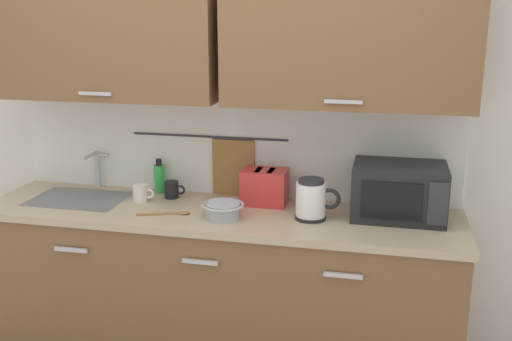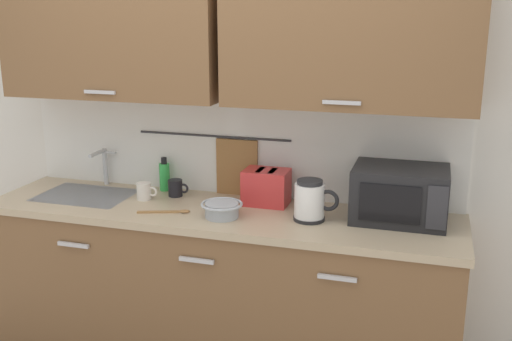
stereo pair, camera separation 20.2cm
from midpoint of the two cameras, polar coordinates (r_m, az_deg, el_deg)
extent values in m
cube|color=brown|center=(3.34, -1.73, -11.40)|extent=(2.50, 0.60, 0.86)
cube|color=#B7B7BC|center=(3.23, -15.32, -6.88)|extent=(0.18, 0.02, 0.02)
cube|color=#B7B7BC|center=(2.94, -3.72, -8.57)|extent=(0.18, 0.02, 0.02)
cube|color=#B7B7BC|center=(2.79, 9.83, -10.09)|extent=(0.18, 0.02, 0.02)
cube|color=tan|center=(3.16, -1.80, -4.08)|extent=(2.53, 0.63, 0.04)
cube|color=#9EA0A5|center=(3.52, -14.31, -2.99)|extent=(0.52, 0.38, 0.09)
cube|color=silver|center=(3.37, -0.07, 3.65)|extent=(3.70, 0.06, 2.50)
cube|color=silver|center=(3.35, -0.25, 2.28)|extent=(2.50, 0.01, 0.55)
cube|color=brown|center=(3.37, -11.78, 12.77)|extent=(1.23, 0.33, 0.70)
cube|color=#B7B7BC|center=(3.24, -12.96, 7.29)|extent=(0.18, 0.01, 0.02)
cube|color=brown|center=(2.99, 10.88, 12.56)|extent=(1.23, 0.33, 0.70)
cube|color=#B7B7BC|center=(2.84, 10.20, 6.38)|extent=(0.18, 0.01, 0.02)
cylinder|color=#333338|center=(3.37, -2.38, 3.28)|extent=(0.90, 0.01, 0.01)
cube|color=olive|center=(3.36, -0.11, 0.13)|extent=(0.24, 0.02, 0.34)
cylinder|color=#B2B5BA|center=(3.66, -12.64, 0.37)|extent=(0.03, 0.03, 0.22)
cylinder|color=#B2B5BA|center=(3.57, -13.35, 1.60)|extent=(0.02, 0.16, 0.02)
cube|color=#B2B5BA|center=(3.62, -12.17, 1.70)|extent=(0.07, 0.02, 0.01)
cube|color=black|center=(3.07, 15.39, -2.18)|extent=(0.46, 0.34, 0.27)
cube|color=black|center=(2.91, 14.59, -3.11)|extent=(0.29, 0.01, 0.18)
cube|color=#2D2D33|center=(2.91, 18.81, -3.43)|extent=(0.09, 0.01, 0.21)
cylinder|color=black|center=(3.02, 6.99, -4.56)|extent=(0.16, 0.16, 0.02)
cylinder|color=white|center=(2.99, 7.05, -2.87)|extent=(0.15, 0.15, 0.17)
cylinder|color=#262628|center=(2.96, 7.11, -1.12)|extent=(0.13, 0.13, 0.02)
torus|color=black|center=(2.97, 8.82, -2.86)|extent=(0.11, 0.02, 0.11)
cylinder|color=green|center=(3.49, -7.08, -0.63)|extent=(0.06, 0.06, 0.16)
cylinder|color=black|center=(3.46, -7.13, 0.93)|extent=(0.03, 0.03, 0.04)
cylinder|color=silver|center=(3.34, -8.94, -1.98)|extent=(0.08, 0.08, 0.09)
torus|color=silver|center=(3.32, -8.14, -2.02)|extent=(0.06, 0.01, 0.06)
cylinder|color=#A5ADB7|center=(3.03, -1.37, -3.81)|extent=(0.17, 0.17, 0.07)
torus|color=#A5ADB7|center=(3.02, -1.37, -3.25)|extent=(0.21, 0.21, 0.01)
cube|color=red|center=(3.22, 2.79, -1.61)|extent=(0.24, 0.17, 0.19)
cube|color=black|center=(3.20, 2.20, -0.03)|extent=(0.03, 0.12, 0.01)
cube|color=black|center=(3.18, 3.42, -0.12)|extent=(0.03, 0.12, 0.01)
cube|color=black|center=(3.24, 0.60, -0.94)|extent=(0.02, 0.02, 0.02)
cylinder|color=black|center=(3.38, -6.02, -1.68)|extent=(0.08, 0.08, 0.09)
torus|color=black|center=(3.36, -5.20, -1.72)|extent=(0.06, 0.01, 0.06)
cube|color=#9E7042|center=(3.13, -7.48, -3.96)|extent=(0.21, 0.09, 0.01)
ellipsoid|color=#9E7042|center=(3.12, -5.00, -3.91)|extent=(0.07, 0.06, 0.01)
camera|label=1|loc=(0.10, -88.11, 0.51)|focal=41.95mm
camera|label=2|loc=(0.10, 91.89, -0.51)|focal=41.95mm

